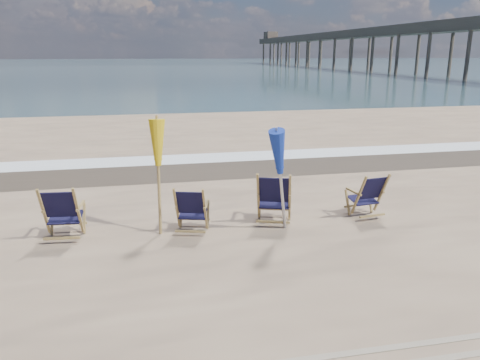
{
  "coord_description": "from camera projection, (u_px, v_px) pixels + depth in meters",
  "views": [
    {
      "loc": [
        -1.81,
        -6.47,
        3.33
      ],
      "look_at": [
        0.0,
        2.2,
        0.9
      ],
      "focal_mm": 35.0,
      "sensor_mm": 36.0,
      "label": 1
    }
  ],
  "objects": [
    {
      "name": "ocean",
      "position": [
        146.0,
        65.0,
        128.17
      ],
      "size": [
        400.0,
        400.0,
        0.0
      ],
      "primitive_type": "plane",
      "color": "#38545E",
      "rests_on": "ground"
    },
    {
      "name": "surf_foam",
      "position": [
        202.0,
        158.0,
        15.18
      ],
      "size": [
        200.0,
        1.4,
        0.01
      ],
      "primitive_type": "cube",
      "color": "silver",
      "rests_on": "ground"
    },
    {
      "name": "wet_sand_strip",
      "position": [
        208.0,
        169.0,
        13.76
      ],
      "size": [
        200.0,
        2.6,
        0.0
      ],
      "primitive_type": "cube",
      "color": "#42362A",
      "rests_on": "ground"
    },
    {
      "name": "beach_chair_0",
      "position": [
        78.0,
        213.0,
        8.41
      ],
      "size": [
        0.75,
        0.82,
        1.06
      ],
      "primitive_type": null,
      "rotation": [
        0.0,
        0.0,
        3.05
      ],
      "color": "black",
      "rests_on": "ground"
    },
    {
      "name": "beach_chair_1",
      "position": [
        205.0,
        211.0,
        8.7
      ],
      "size": [
        0.78,
        0.83,
        0.95
      ],
      "primitive_type": null,
      "rotation": [
        0.0,
        0.0,
        2.86
      ],
      "color": "black",
      "rests_on": "ground"
    },
    {
      "name": "beach_chair_2",
      "position": [
        290.0,
        199.0,
        9.13
      ],
      "size": [
        0.93,
        0.98,
        1.1
      ],
      "primitive_type": null,
      "rotation": [
        0.0,
        0.0,
        2.81
      ],
      "color": "black",
      "rests_on": "ground"
    },
    {
      "name": "beach_chair_3",
      "position": [
        382.0,
        194.0,
        9.63
      ],
      "size": [
        0.72,
        0.79,
        0.98
      ],
      "primitive_type": null,
      "rotation": [
        0.0,
        0.0,
        3.28
      ],
      "color": "black",
      "rests_on": "ground"
    },
    {
      "name": "umbrella_yellow",
      "position": [
        157.0,
        149.0,
        8.51
      ],
      "size": [
        0.3,
        0.3,
        2.14
      ],
      "color": "olive",
      "rests_on": "ground"
    },
    {
      "name": "umbrella_blue",
      "position": [
        282.0,
        152.0,
        8.49
      ],
      "size": [
        0.3,
        0.3,
        2.08
      ],
      "color": "#A5A5AD",
      "rests_on": "ground"
    },
    {
      "name": "fishing_pier",
      "position": [
        366.0,
        44.0,
        83.47
      ],
      "size": [
        4.4,
        140.0,
        9.3
      ],
      "primitive_type": null,
      "color": "brown",
      "rests_on": "ground"
    }
  ]
}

